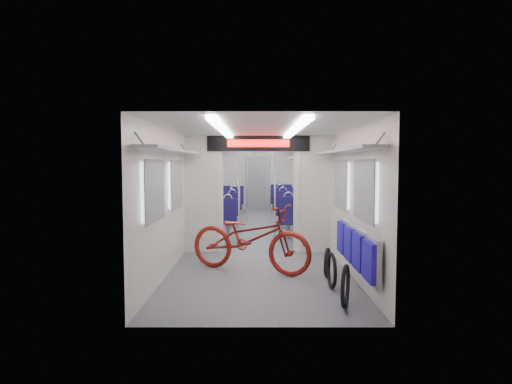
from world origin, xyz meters
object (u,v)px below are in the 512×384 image
(stanchion_near_left, at_px, (239,193))
(stanchion_far_left, at_px, (247,184))
(flip_bench, at_px, (356,248))
(bicycle, at_px, (250,238))
(bike_hoop_b, at_px, (332,272))
(stanchion_far_right, at_px, (270,185))
(bike_hoop_a, at_px, (345,288))
(bike_hoop_c, at_px, (327,264))
(seat_bay_near_left, at_px, (221,212))
(seat_bay_near_right, at_px, (295,211))
(stanchion_near_right, at_px, (275,193))
(seat_bay_far_right, at_px, (286,200))
(seat_bay_far_left, at_px, (229,201))

(stanchion_near_left, height_order, stanchion_far_left, same)
(flip_bench, bearing_deg, stanchion_far_left, 104.08)
(bicycle, distance_m, bike_hoop_b, 1.54)
(stanchion_far_right, bearing_deg, bike_hoop_b, -84.17)
(bike_hoop_a, relative_size, stanchion_far_left, 0.23)
(bike_hoop_b, relative_size, bike_hoop_c, 1.11)
(bicycle, distance_m, stanchion_far_left, 5.73)
(seat_bay_near_left, bearing_deg, flip_bench, -64.76)
(stanchion_far_left, xyz_separation_m, stanchion_far_right, (0.67, -0.17, 0.00))
(bike_hoop_a, xyz_separation_m, seat_bay_near_left, (-1.98, 5.67, 0.28))
(seat_bay_near_right, height_order, stanchion_far_left, stanchion_far_left)
(bicycle, height_order, bike_hoop_a, bicycle)
(flip_bench, relative_size, stanchion_near_right, 0.94)
(stanchion_near_left, bearing_deg, flip_bench, -59.35)
(stanchion_far_left, bearing_deg, seat_bay_far_right, 51.50)
(seat_bay_far_left, height_order, seat_bay_far_right, seat_bay_far_right)
(stanchion_near_left, bearing_deg, bike_hoop_b, -64.39)
(stanchion_near_right, bearing_deg, flip_bench, -71.75)
(seat_bay_near_left, bearing_deg, seat_bay_far_left, 90.00)
(flip_bench, bearing_deg, seat_bay_far_right, 92.92)
(stanchion_far_right, bearing_deg, stanchion_near_left, -102.12)
(bike_hoop_b, distance_m, stanchion_far_right, 6.58)
(seat_bay_far_right, distance_m, stanchion_far_right, 1.92)
(bike_hoop_c, relative_size, seat_bay_near_right, 0.22)
(bicycle, height_order, seat_bay_near_left, bicycle)
(bicycle, distance_m, stanchion_far_right, 5.58)
(seat_bay_near_left, distance_m, seat_bay_far_right, 3.84)
(bicycle, relative_size, bike_hoop_b, 4.08)
(seat_bay_far_right, relative_size, stanchion_far_right, 0.95)
(bike_hoop_a, distance_m, seat_bay_far_right, 9.03)
(bicycle, distance_m, bike_hoop_a, 2.15)
(bike_hoop_a, distance_m, bike_hoop_c, 1.39)
(bike_hoop_c, bearing_deg, bike_hoop_b, -93.59)
(bike_hoop_c, height_order, seat_bay_near_left, seat_bay_near_left)
(bike_hoop_c, relative_size, stanchion_near_left, 0.20)
(flip_bench, height_order, seat_bay_near_right, seat_bay_near_right)
(bike_hoop_c, xyz_separation_m, seat_bay_far_left, (-1.99, 7.51, 0.33))
(seat_bay_near_left, height_order, stanchion_far_right, stanchion_far_right)
(seat_bay_near_left, xyz_separation_m, stanchion_near_left, (0.54, -1.90, 0.62))
(bike_hoop_a, height_order, bike_hoop_b, bike_hoop_a)
(seat_bay_near_right, xyz_separation_m, stanchion_near_right, (-0.58, -1.80, 0.60))
(bicycle, relative_size, seat_bay_near_left, 1.08)
(seat_bay_near_left, xyz_separation_m, seat_bay_far_right, (1.87, 3.36, 0.03))
(seat_bay_near_left, bearing_deg, stanchion_far_right, 51.42)
(bike_hoop_b, distance_m, stanchion_near_right, 3.25)
(bike_hoop_a, relative_size, seat_bay_far_left, 0.26)
(bike_hoop_b, relative_size, seat_bay_near_left, 0.26)
(flip_bench, relative_size, bike_hoop_c, 4.63)
(seat_bay_far_right, distance_m, stanchion_near_left, 5.46)
(stanchion_near_left, distance_m, stanchion_far_left, 3.69)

